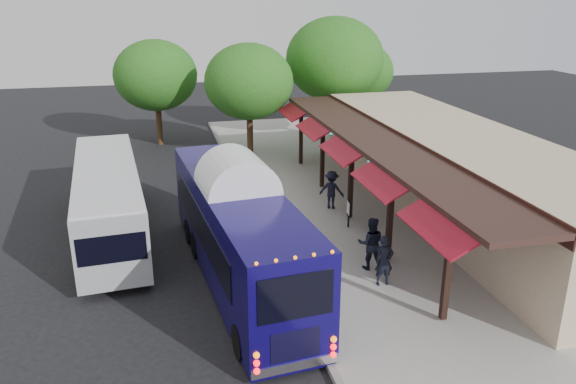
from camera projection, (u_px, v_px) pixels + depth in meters
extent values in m
plane|color=black|center=(283.00, 275.00, 18.97)|extent=(90.00, 90.00, 0.00)
cube|color=#9E9B93|center=(377.00, 217.00, 23.71)|extent=(10.00, 40.00, 0.15)
cube|color=gray|center=(262.00, 228.00, 22.63)|extent=(0.20, 40.00, 0.16)
cube|color=tan|center=(456.00, 173.00, 23.91)|extent=(5.00, 20.00, 3.60)
cube|color=black|center=(403.00, 142.00, 22.85)|extent=(0.06, 20.00, 0.60)
cube|color=#331E19|center=(379.00, 141.00, 22.58)|extent=(2.60, 20.00, 0.18)
cube|color=black|center=(448.00, 269.00, 15.53)|extent=(0.18, 0.18, 3.16)
cube|color=maroon|center=(438.00, 225.00, 14.99)|extent=(1.00, 3.20, 0.57)
cube|color=black|center=(390.00, 216.00, 19.20)|extent=(0.18, 0.18, 3.16)
cube|color=maroon|center=(380.00, 180.00, 18.66)|extent=(1.00, 3.20, 0.57)
cube|color=black|center=(351.00, 181.00, 22.87)|extent=(0.18, 0.18, 3.16)
cube|color=maroon|center=(342.00, 149.00, 22.33)|extent=(1.00, 3.20, 0.57)
cube|color=black|center=(322.00, 155.00, 26.54)|extent=(0.18, 0.18, 3.16)
cube|color=maroon|center=(314.00, 127.00, 25.99)|extent=(1.00, 3.20, 0.57)
cube|color=black|center=(301.00, 135.00, 30.20)|extent=(0.18, 0.18, 3.16)
cube|color=maroon|center=(293.00, 111.00, 29.66)|extent=(1.00, 3.20, 0.57)
sphere|color=teal|center=(431.00, 206.00, 17.10)|extent=(0.26, 0.26, 0.26)
sphere|color=teal|center=(371.00, 161.00, 21.69)|extent=(0.26, 0.26, 0.26)
sphere|color=teal|center=(331.00, 132.00, 26.27)|extent=(0.26, 0.26, 0.26)
cube|color=#0E064D|center=(238.00, 229.00, 18.09)|extent=(3.37, 11.04, 2.85)
cube|color=#0E064D|center=(240.00, 272.00, 18.61)|extent=(3.31, 10.92, 0.32)
ellipsoid|color=white|center=(237.00, 188.00, 17.62)|extent=(3.35, 10.82, 0.51)
cube|color=black|center=(274.00, 301.00, 12.95)|extent=(1.89, 0.22, 1.18)
cube|color=silver|center=(274.00, 369.00, 13.65)|extent=(2.27, 0.39, 0.25)
sphere|color=#FF0C0C|center=(233.00, 369.00, 13.28)|extent=(0.16, 0.16, 0.16)
sphere|color=#FF0C0C|center=(314.00, 357.00, 13.71)|extent=(0.16, 0.16, 0.16)
cylinder|color=black|center=(224.00, 342.00, 14.53)|extent=(0.36, 0.96, 0.94)
cylinder|color=black|center=(302.00, 331.00, 14.99)|extent=(0.36, 0.96, 0.94)
cylinder|color=black|center=(199.00, 229.00, 21.50)|extent=(0.36, 0.96, 0.94)
cylinder|color=black|center=(252.00, 224.00, 21.96)|extent=(0.36, 0.96, 0.94)
cube|color=#92959A|center=(108.00, 199.00, 21.65)|extent=(3.12, 10.65, 2.42)
cube|color=black|center=(76.00, 196.00, 21.33)|extent=(0.75, 8.90, 0.91)
cube|color=black|center=(139.00, 191.00, 21.84)|extent=(0.75, 8.90, 0.91)
cube|color=silver|center=(105.00, 168.00, 21.24)|extent=(3.06, 10.44, 0.09)
cylinder|color=black|center=(72.00, 270.00, 18.42)|extent=(0.33, 0.89, 0.88)
cylinder|color=black|center=(138.00, 263.00, 18.88)|extent=(0.33, 0.89, 0.88)
cylinder|color=black|center=(91.00, 200.00, 24.68)|extent=(0.33, 0.89, 0.88)
cylinder|color=black|center=(140.00, 196.00, 25.14)|extent=(0.33, 0.89, 0.88)
imported|color=black|center=(384.00, 261.00, 17.82)|extent=(0.63, 0.43, 1.66)
imported|color=black|center=(371.00, 243.00, 18.87)|extent=(1.05, 0.91, 1.84)
imported|color=black|center=(273.00, 204.00, 22.70)|extent=(1.04, 0.72, 1.65)
imported|color=black|center=(332.00, 190.00, 24.26)|extent=(1.25, 1.10, 1.68)
cube|color=black|center=(349.00, 214.00, 22.33)|extent=(0.07, 0.07, 1.13)
cube|color=black|center=(349.00, 208.00, 22.25)|extent=(0.10, 0.51, 0.62)
cube|color=white|center=(348.00, 208.00, 22.24)|extent=(0.06, 0.43, 0.51)
cylinder|color=#382314|center=(250.00, 131.00, 32.61)|extent=(0.36, 0.36, 2.92)
ellipsoid|color=#275A16|center=(249.00, 81.00, 31.66)|extent=(5.05, 5.05, 4.29)
cylinder|color=#382314|center=(333.00, 114.00, 35.74)|extent=(0.36, 0.36, 3.51)
ellipsoid|color=#275A16|center=(335.00, 59.00, 34.60)|extent=(6.06, 6.06, 5.15)
cylinder|color=#382314|center=(358.00, 110.00, 39.15)|extent=(0.36, 0.36, 2.70)
ellipsoid|color=#275A16|center=(359.00, 72.00, 38.27)|extent=(4.66, 4.66, 3.96)
cylinder|color=#382314|center=(159.00, 122.00, 35.03)|extent=(0.36, 0.36, 2.92)
ellipsoid|color=#275A16|center=(156.00, 75.00, 34.07)|extent=(5.05, 5.05, 4.29)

